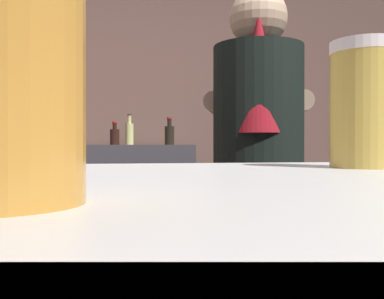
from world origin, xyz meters
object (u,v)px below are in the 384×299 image
knife_block (345,166)px  bottle_olive_oil (129,133)px  bottle_soy (115,136)px  mixing_bowl (150,182)px  bartender (258,175)px  pint_glass_near (365,105)px  chefs_knife (288,187)px  bottle_vinegar (169,134)px

knife_block → bottle_olive_oil: bottle_olive_oil is taller
knife_block → bottle_soy: size_ratio=1.63×
knife_block → mixing_bowl: size_ratio=1.32×
bartender → pint_glass_near: bartender is taller
bartender → chefs_knife: bartender is taller
chefs_knife → bottle_olive_oil: (-0.71, 1.39, 0.30)m
pint_glass_near → bottle_olive_oil: size_ratio=0.63×
bartender → knife_block: (0.57, 0.38, 0.01)m
pint_glass_near → bottle_vinegar: bearing=87.9°
knife_block → pint_glass_near: pint_glass_near is taller
bottle_olive_oil → bottle_soy: bottle_olive_oil is taller
bartender → pint_glass_near: 1.17m
bottle_olive_oil → bottle_soy: size_ratio=1.36×
bottle_olive_oil → bottle_vinegar: (0.29, -0.12, -0.01)m
pint_glass_near → bottle_vinegar: bottle_vinegar is taller
mixing_bowl → bartender: bearing=-52.2°
knife_block → bottle_vinegar: bottle_vinegar is taller
chefs_knife → pint_glass_near: 1.64m
mixing_bowl → bottle_vinegar: size_ratio=1.05×
bartender → pint_glass_near: bearing=-175.1°
bartender → chefs_knife: (0.28, 0.41, -0.09)m
mixing_bowl → pint_glass_near: bearing=-85.4°
bartender → bottle_olive_oil: size_ratio=7.14×
chefs_knife → bottle_olive_oil: bearing=104.2°
bottle_vinegar → bartender: bearing=-85.4°
bottle_olive_oil → bottle_soy: (-0.11, -0.03, -0.02)m
mixing_bowl → pint_glass_near: pint_glass_near is taller
mixing_bowl → pint_glass_near: (0.13, -1.61, 0.22)m
knife_block → bottle_soy: bearing=128.7°
knife_block → chefs_knife: (-0.28, 0.02, -0.10)m
knife_block → pint_glass_near: 1.72m
knife_block → bottle_vinegar: 1.49m
knife_block → mixing_bowl: 0.95m
pint_glass_near → chefs_knife: bearing=71.2°
knife_block → bottle_olive_oil: bearing=125.1°
bartender → bottle_vinegar: bearing=21.6°
knife_block → bottle_vinegar: (-0.70, 1.30, 0.18)m
chefs_knife → pint_glass_near: size_ratio=1.62×
bartender → bottle_olive_oil: (-0.43, 1.80, 0.21)m
knife_block → mixing_bowl: bearing=174.1°
pint_glass_near → bottle_soy: 2.91m
chefs_knife → bottle_vinegar: bottle_vinegar is taller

